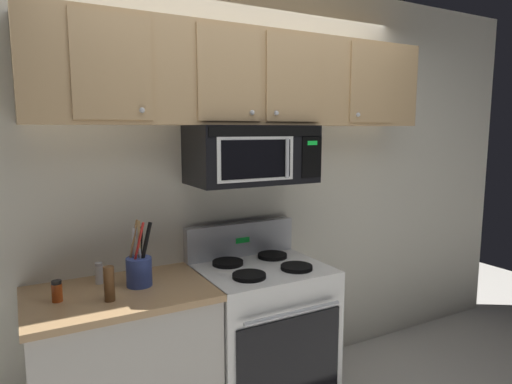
{
  "coord_description": "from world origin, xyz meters",
  "views": [
    {
      "loc": [
        -1.28,
        -1.83,
        1.73
      ],
      "look_at": [
        0.0,
        0.49,
        1.35
      ],
      "focal_mm": 31.06,
      "sensor_mm": 36.0,
      "label": 1
    }
  ],
  "objects_px": {
    "utensil_crock_blue": "(139,268)",
    "pepper_mill": "(109,284)",
    "stove_range": "(261,334)",
    "spice_jar": "(57,291)",
    "over_range_microwave": "(252,154)",
    "salt_shaker": "(99,273)"
  },
  "relations": [
    {
      "from": "stove_range",
      "to": "spice_jar",
      "type": "xyz_separation_m",
      "value": [
        -1.13,
        0.0,
        0.48
      ]
    },
    {
      "from": "stove_range",
      "to": "spice_jar",
      "type": "distance_m",
      "value": 1.23
    },
    {
      "from": "spice_jar",
      "to": "stove_range",
      "type": "bearing_deg",
      "value": -0.02
    },
    {
      "from": "stove_range",
      "to": "over_range_microwave",
      "type": "distance_m",
      "value": 1.11
    },
    {
      "from": "stove_range",
      "to": "pepper_mill",
      "type": "relative_size",
      "value": 6.51
    },
    {
      "from": "stove_range",
      "to": "over_range_microwave",
      "type": "relative_size",
      "value": 1.47
    },
    {
      "from": "stove_range",
      "to": "salt_shaker",
      "type": "relative_size",
      "value": 9.66
    },
    {
      "from": "over_range_microwave",
      "to": "utensil_crock_blue",
      "type": "height_order",
      "value": "over_range_microwave"
    },
    {
      "from": "stove_range",
      "to": "utensil_crock_blue",
      "type": "relative_size",
      "value": 3.11
    },
    {
      "from": "over_range_microwave",
      "to": "utensil_crock_blue",
      "type": "xyz_separation_m",
      "value": [
        -0.73,
        -0.09,
        -0.58
      ]
    },
    {
      "from": "stove_range",
      "to": "salt_shaker",
      "type": "height_order",
      "value": "stove_range"
    },
    {
      "from": "stove_range",
      "to": "utensil_crock_blue",
      "type": "xyz_separation_m",
      "value": [
        -0.73,
        0.03,
        0.53
      ]
    },
    {
      "from": "pepper_mill",
      "to": "over_range_microwave",
      "type": "bearing_deg",
      "value": 14.19
    },
    {
      "from": "salt_shaker",
      "to": "pepper_mill",
      "type": "bearing_deg",
      "value": -89.46
    },
    {
      "from": "pepper_mill",
      "to": "spice_jar",
      "type": "relative_size",
      "value": 1.65
    },
    {
      "from": "salt_shaker",
      "to": "spice_jar",
      "type": "height_order",
      "value": "salt_shaker"
    },
    {
      "from": "salt_shaker",
      "to": "pepper_mill",
      "type": "relative_size",
      "value": 0.67
    },
    {
      "from": "utensil_crock_blue",
      "to": "pepper_mill",
      "type": "relative_size",
      "value": 2.09
    },
    {
      "from": "over_range_microwave",
      "to": "spice_jar",
      "type": "height_order",
      "value": "over_range_microwave"
    },
    {
      "from": "over_range_microwave",
      "to": "pepper_mill",
      "type": "height_order",
      "value": "over_range_microwave"
    },
    {
      "from": "utensil_crock_blue",
      "to": "pepper_mill",
      "type": "height_order",
      "value": "utensil_crock_blue"
    },
    {
      "from": "salt_shaker",
      "to": "spice_jar",
      "type": "bearing_deg",
      "value": -143.46
    }
  ]
}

